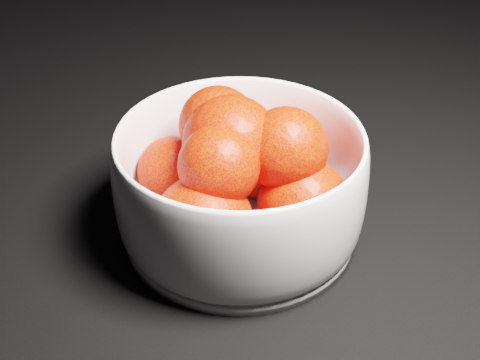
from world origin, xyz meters
TOP-DOWN VIEW (x-y plane):
  - bowl at (-0.01, 0.25)m, footprint 0.21×0.21m
  - orange_pile at (-0.01, 0.25)m, footprint 0.17×0.16m

SIDE VIEW (x-z plane):
  - bowl at x=-0.01m, z-range 0.00..0.10m
  - orange_pile at x=-0.01m, z-range 0.01..0.13m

